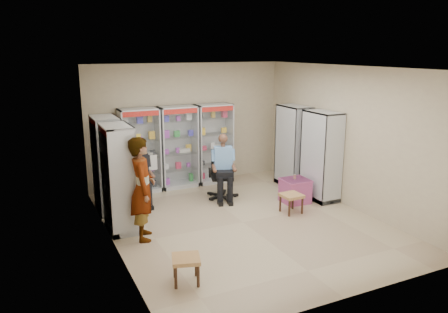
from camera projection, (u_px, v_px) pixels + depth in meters
name	position (u px, v px, depth m)	size (l,w,h in m)	color
floor	(243.00, 222.00, 8.62)	(6.00, 6.00, 0.00)	tan
room_shell	(244.00, 124.00, 8.14)	(5.02, 6.02, 3.01)	tan
cabinet_back_left	(140.00, 151.00, 10.23)	(0.90, 0.50, 2.00)	silver
cabinet_back_mid	(178.00, 147.00, 10.62)	(0.90, 0.50, 2.00)	silver
cabinet_back_right	(214.00, 144.00, 11.02)	(0.90, 0.50, 2.00)	silver
cabinet_right_far	(293.00, 146.00, 10.71)	(0.50, 0.90, 2.00)	silver
cabinet_right_near	(321.00, 156.00, 9.74)	(0.50, 0.90, 2.00)	#B2B4BA
cabinet_left_far	(108.00, 165.00, 9.03)	(0.50, 0.90, 2.00)	#B0B1B7
cabinet_left_near	(119.00, 178.00, 8.06)	(0.50, 0.90, 2.00)	#A0A3A7
wooden_chair	(139.00, 182.00, 9.61)	(0.42, 0.42, 0.94)	black
seated_customer	(139.00, 174.00, 9.52)	(0.44, 0.60, 1.34)	black
office_chair	(222.00, 174.00, 9.92)	(0.60, 0.60, 1.10)	black
seated_shopkeeper	(223.00, 169.00, 9.84)	(0.46, 0.64, 1.41)	#719DDF
pink_trunk	(295.00, 191.00, 9.68)	(0.55, 0.53, 0.53)	#A3417C
tea_glass	(295.00, 177.00, 9.65)	(0.07, 0.07, 0.10)	#502506
woven_stool_a	(291.00, 203.00, 9.08)	(0.41, 0.41, 0.41)	olive
woven_stool_b	(186.00, 270.00, 6.36)	(0.40, 0.40, 0.40)	#B4854C
standing_man	(142.00, 189.00, 7.68)	(0.68, 0.45, 1.87)	#939396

